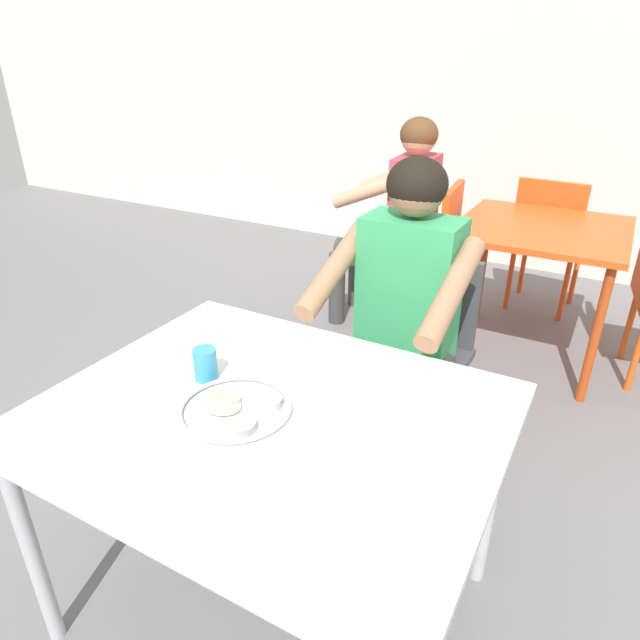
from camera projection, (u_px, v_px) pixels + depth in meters
The scene contains 11 objects.
ground_plane at pixel (284, 618), 1.69m from camera, with size 12.00×12.00×0.05m, color slate.
back_wall at pixel (558, 23), 3.65m from camera, with size 12.00×0.12×3.40m, color silver.
table_foreground at pixel (270, 433), 1.42m from camera, with size 1.14×0.92×0.72m.
thali_tray at pixel (236, 409), 1.38m from camera, with size 0.28×0.28×0.03m.
drinking_cup at pixel (205, 363), 1.50m from camera, with size 0.06×0.06×0.09m.
chair_foreground at pixel (416, 342), 2.20m from camera, with size 0.43×0.42×0.82m.
diner_foreground at pixel (399, 306), 1.93m from camera, with size 0.49×0.56×1.23m.
table_background_red at pixel (540, 243), 2.85m from camera, with size 0.82×0.84×0.73m.
chair_red_left at pixel (427, 251), 3.15m from camera, with size 0.48×0.48×0.88m.
chair_red_far at pixel (548, 237), 3.42m from camera, with size 0.45×0.43×0.86m.
patron_background at pixel (398, 207), 3.15m from camera, with size 0.57×0.51×1.22m.
Camera 1 is at (0.64, -0.92, 1.54)m, focal length 30.96 mm.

